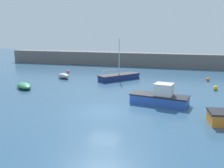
{
  "coord_description": "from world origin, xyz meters",
  "views": [
    {
      "loc": [
        5.81,
        -18.57,
        6.42
      ],
      "look_at": [
        -1.49,
        7.73,
        0.61
      ],
      "focal_mm": 40.0,
      "sensor_mm": 36.0,
      "label": 1
    }
  ],
  "objects_px": {
    "cabin_cruiser_white": "(160,97)",
    "sailboat_tall_mast": "(119,77)",
    "fishing_dinghy_green": "(64,76)",
    "mooring_buoy_pink": "(68,71)",
    "mooring_buoy_orange": "(208,79)",
    "open_tender_yellow": "(24,86)",
    "mooring_buoy_yellow": "(216,88)"
  },
  "relations": [
    {
      "from": "mooring_buoy_yellow",
      "to": "mooring_buoy_orange",
      "type": "bearing_deg",
      "value": 93.74
    },
    {
      "from": "sailboat_tall_mast",
      "to": "cabin_cruiser_white",
      "type": "bearing_deg",
      "value": -108.1
    },
    {
      "from": "cabin_cruiser_white",
      "to": "open_tender_yellow",
      "type": "height_order",
      "value": "cabin_cruiser_white"
    },
    {
      "from": "mooring_buoy_yellow",
      "to": "sailboat_tall_mast",
      "type": "bearing_deg",
      "value": 165.76
    },
    {
      "from": "cabin_cruiser_white",
      "to": "sailboat_tall_mast",
      "type": "distance_m",
      "value": 11.91
    },
    {
      "from": "open_tender_yellow",
      "to": "mooring_buoy_pink",
      "type": "distance_m",
      "value": 11.19
    },
    {
      "from": "fishing_dinghy_green",
      "to": "mooring_buoy_yellow",
      "type": "height_order",
      "value": "fishing_dinghy_green"
    },
    {
      "from": "sailboat_tall_mast",
      "to": "mooring_buoy_pink",
      "type": "xyz_separation_m",
      "value": [
        -9.0,
        3.29,
        -0.17
      ]
    },
    {
      "from": "cabin_cruiser_white",
      "to": "fishing_dinghy_green",
      "type": "bearing_deg",
      "value": -22.29
    },
    {
      "from": "open_tender_yellow",
      "to": "mooring_buoy_pink",
      "type": "xyz_separation_m",
      "value": [
        0.2,
        11.19,
        -0.08
      ]
    },
    {
      "from": "mooring_buoy_orange",
      "to": "fishing_dinghy_green",
      "type": "bearing_deg",
      "value": -170.21
    },
    {
      "from": "fishing_dinghy_green",
      "to": "mooring_buoy_orange",
      "type": "distance_m",
      "value": 19.36
    },
    {
      "from": "fishing_dinghy_green",
      "to": "cabin_cruiser_white",
      "type": "bearing_deg",
      "value": 3.03
    },
    {
      "from": "open_tender_yellow",
      "to": "mooring_buoy_yellow",
      "type": "xyz_separation_m",
      "value": [
        20.98,
        4.91,
        -0.05
      ]
    },
    {
      "from": "mooring_buoy_pink",
      "to": "sailboat_tall_mast",
      "type": "bearing_deg",
      "value": -20.06
    },
    {
      "from": "mooring_buoy_orange",
      "to": "sailboat_tall_mast",
      "type": "bearing_deg",
      "value": -168.95
    },
    {
      "from": "mooring_buoy_orange",
      "to": "cabin_cruiser_white",
      "type": "bearing_deg",
      "value": -112.63
    },
    {
      "from": "fishing_dinghy_green",
      "to": "cabin_cruiser_white",
      "type": "distance_m",
      "value": 16.62
    },
    {
      "from": "cabin_cruiser_white",
      "to": "mooring_buoy_orange",
      "type": "xyz_separation_m",
      "value": [
        5.14,
        12.34,
        -0.41
      ]
    },
    {
      "from": "mooring_buoy_pink",
      "to": "mooring_buoy_yellow",
      "type": "height_order",
      "value": "mooring_buoy_yellow"
    },
    {
      "from": "mooring_buoy_pink",
      "to": "mooring_buoy_yellow",
      "type": "distance_m",
      "value": 21.7
    },
    {
      "from": "cabin_cruiser_white",
      "to": "sailboat_tall_mast",
      "type": "bearing_deg",
      "value": -47.4
    },
    {
      "from": "fishing_dinghy_green",
      "to": "cabin_cruiser_white",
      "type": "height_order",
      "value": "cabin_cruiser_white"
    },
    {
      "from": "sailboat_tall_mast",
      "to": "mooring_buoy_yellow",
      "type": "height_order",
      "value": "sailboat_tall_mast"
    },
    {
      "from": "sailboat_tall_mast",
      "to": "mooring_buoy_yellow",
      "type": "xyz_separation_m",
      "value": [
        11.77,
        -2.99,
        -0.15
      ]
    },
    {
      "from": "cabin_cruiser_white",
      "to": "mooring_buoy_yellow",
      "type": "relative_size",
      "value": 10.29
    },
    {
      "from": "fishing_dinghy_green",
      "to": "mooring_buoy_pink",
      "type": "bearing_deg",
      "value": 143.38
    },
    {
      "from": "cabin_cruiser_white",
      "to": "open_tender_yellow",
      "type": "xyz_separation_m",
      "value": [
        -15.49,
        2.21,
        -0.33
      ]
    },
    {
      "from": "mooring_buoy_yellow",
      "to": "open_tender_yellow",
      "type": "bearing_deg",
      "value": -166.82
    },
    {
      "from": "fishing_dinghy_green",
      "to": "open_tender_yellow",
      "type": "bearing_deg",
      "value": -66.79
    },
    {
      "from": "sailboat_tall_mast",
      "to": "mooring_buoy_orange",
      "type": "relative_size",
      "value": 12.16
    },
    {
      "from": "mooring_buoy_pink",
      "to": "mooring_buoy_yellow",
      "type": "relative_size",
      "value": 0.9
    }
  ]
}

